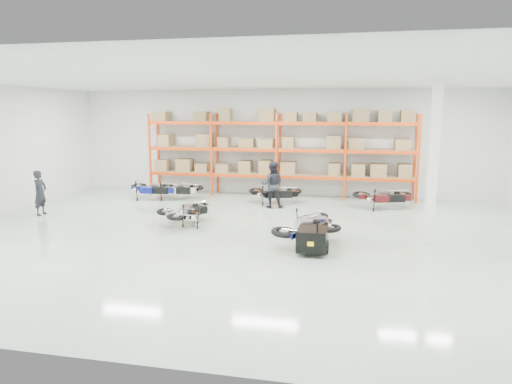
% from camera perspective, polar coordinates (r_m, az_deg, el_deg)
% --- Properties ---
extents(room, '(18.00, 18.00, 18.00)m').
position_cam_1_polar(room, '(12.99, -1.62, 4.08)').
color(room, '#AFC3B0').
rests_on(room, ground).
extents(pallet_rack, '(11.28, 0.98, 3.62)m').
position_cam_1_polar(pallet_rack, '(19.30, 2.77, 6.08)').
color(pallet_rack, '#E83D0C').
rests_on(pallet_rack, ground).
extents(structural_column, '(0.25, 0.25, 4.50)m').
position_cam_1_polar(structural_column, '(13.34, 21.27, 3.55)').
color(structural_column, white).
rests_on(structural_column, ground).
extents(moto_blue_centre, '(1.66, 2.22, 1.29)m').
position_cam_1_polar(moto_blue_centre, '(12.48, 6.40, -3.88)').
color(moto_blue_centre, '#080E52').
rests_on(moto_blue_centre, ground).
extents(moto_silver_left, '(1.65, 1.84, 1.08)m').
position_cam_1_polar(moto_silver_left, '(15.09, -8.61, -1.87)').
color(moto_silver_left, '#B0B2B7').
rests_on(moto_silver_left, ground).
extents(moto_black_far_left, '(0.90, 1.67, 1.05)m').
position_cam_1_polar(moto_black_far_left, '(14.73, -8.49, -2.22)').
color(moto_black_far_left, black).
rests_on(moto_black_far_left, ground).
extents(moto_touring_right, '(1.33, 1.92, 1.13)m').
position_cam_1_polar(moto_touring_right, '(13.30, 7.64, -3.38)').
color(moto_touring_right, black).
rests_on(moto_touring_right, ground).
extents(trailer, '(0.83, 1.57, 0.66)m').
position_cam_1_polar(trailer, '(11.79, 7.07, -5.87)').
color(trailer, black).
rests_on(trailer, ground).
extents(moto_back_a, '(1.93, 0.96, 1.25)m').
position_cam_1_polar(moto_back_a, '(19.21, -12.60, 0.81)').
color(moto_back_a, navy).
rests_on(moto_back_a, ground).
extents(moto_back_b, '(1.88, 1.02, 1.18)m').
position_cam_1_polar(moto_back_b, '(19.08, -9.89, 0.75)').
color(moto_back_b, silver).
rests_on(moto_back_b, ground).
extents(moto_back_c, '(1.95, 1.24, 1.17)m').
position_cam_1_polar(moto_back_c, '(17.96, 2.44, 0.30)').
color(moto_back_c, black).
rests_on(moto_back_c, ground).
extents(moto_back_d, '(2.10, 1.41, 1.24)m').
position_cam_1_polar(moto_back_d, '(17.66, 15.71, -0.14)').
color(moto_back_d, '#470E12').
rests_on(moto_back_d, ground).
extents(person_left, '(0.38, 0.57, 1.57)m').
position_cam_1_polar(person_left, '(17.64, -25.37, -0.10)').
color(person_left, black).
rests_on(person_left, ground).
extents(person_back, '(0.93, 0.77, 1.75)m').
position_cam_1_polar(person_back, '(17.15, 2.04, 0.93)').
color(person_back, black).
rests_on(person_back, ground).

